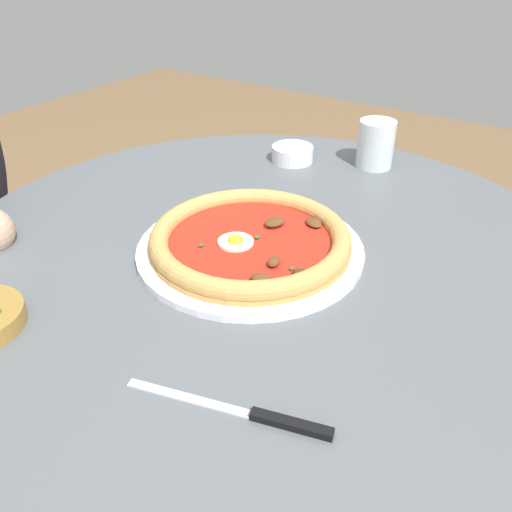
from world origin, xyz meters
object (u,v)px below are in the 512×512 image
object	(u,v)px
dining_table	(263,329)
pizza_on_plate	(250,242)
steak_knife	(257,415)
water_glass	(375,147)
ramekin_capers	(292,153)

from	to	relation	value
dining_table	pizza_on_plate	world-z (taller)	pizza_on_plate
steak_knife	water_glass	bearing A→B (deg)	13.55
ramekin_capers	pizza_on_plate	bearing A→B (deg)	-159.46
pizza_on_plate	steak_knife	world-z (taller)	pizza_on_plate
steak_knife	dining_table	bearing A→B (deg)	31.81
water_glass	ramekin_capers	xyz separation A→B (m)	(-0.06, 0.14, -0.02)
water_glass	pizza_on_plate	bearing A→B (deg)	176.99
dining_table	pizza_on_plate	distance (m)	0.17
water_glass	ramekin_capers	world-z (taller)	water_glass
water_glass	steak_knife	distance (m)	0.64
dining_table	ramekin_capers	distance (m)	0.36
dining_table	ramekin_capers	size ratio (longest dim) A/B	11.80
dining_table	steak_knife	size ratio (longest dim) A/B	4.58
dining_table	water_glass	bearing A→B (deg)	-2.14
dining_table	water_glass	xyz separation A→B (m)	(0.36, -0.01, 0.19)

